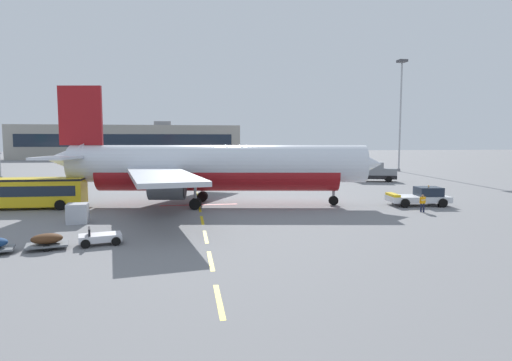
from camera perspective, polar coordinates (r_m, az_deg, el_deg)
ground at (r=66.97m, az=11.05°, el=-0.44°), size 400.00×400.00×0.00m
apron_paint_markings at (r=58.49m, az=-8.03°, el=-1.23°), size 8.00×92.38×0.01m
airliner_foreground at (r=44.15m, az=-5.82°, el=1.78°), size 34.74×34.13×12.20m
pushback_tug at (r=47.23m, az=21.04°, el=-2.03°), size 6.28×3.72×2.08m
apron_shuttle_bus at (r=47.69m, az=-28.90°, el=-1.25°), size 12.10×3.30×3.00m
catering_truck at (r=72.16m, az=15.24°, el=1.20°), size 7.40×4.53×3.14m
baggage_train at (r=29.65m, az=-26.02°, el=-7.23°), size 8.70×3.43×1.14m
ground_crew_worker at (r=42.89m, az=21.31°, el=-2.71°), size 0.67×0.36×1.66m
uld_cargo_container at (r=37.68m, az=-22.67°, el=-4.06°), size 1.72×1.68×1.60m
apron_light_mast_far at (r=96.88m, az=18.73°, el=9.86°), size 1.80×1.80×23.46m
terminal_satellite at (r=163.99m, az=-16.44°, el=4.95°), size 79.19×18.23×13.51m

